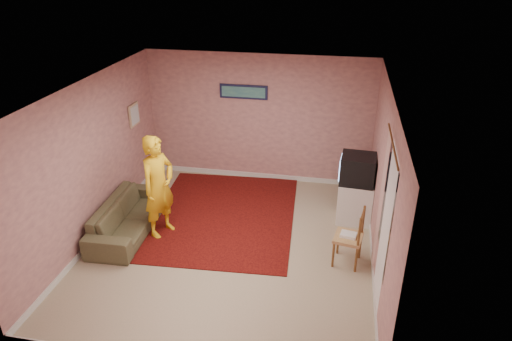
% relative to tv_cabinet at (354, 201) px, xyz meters
% --- Properties ---
extents(ground, '(5.00, 5.00, 0.00)m').
position_rel_tv_cabinet_xyz_m(ground, '(-1.95, -1.17, -0.37)').
color(ground, tan).
rests_on(ground, ground).
extents(wall_back, '(4.50, 0.02, 2.60)m').
position_rel_tv_cabinet_xyz_m(wall_back, '(-1.95, 1.33, 0.93)').
color(wall_back, tan).
rests_on(wall_back, ground).
extents(wall_front, '(4.50, 0.02, 2.60)m').
position_rel_tv_cabinet_xyz_m(wall_front, '(-1.95, -3.67, 0.93)').
color(wall_front, tan).
rests_on(wall_front, ground).
extents(wall_left, '(0.02, 5.00, 2.60)m').
position_rel_tv_cabinet_xyz_m(wall_left, '(-4.20, -1.17, 0.93)').
color(wall_left, tan).
rests_on(wall_left, ground).
extents(wall_right, '(0.02, 5.00, 2.60)m').
position_rel_tv_cabinet_xyz_m(wall_right, '(0.30, -1.17, 0.93)').
color(wall_right, tan).
rests_on(wall_right, ground).
extents(ceiling, '(4.50, 5.00, 0.02)m').
position_rel_tv_cabinet_xyz_m(ceiling, '(-1.95, -1.17, 2.23)').
color(ceiling, white).
rests_on(ceiling, wall_back).
extents(baseboard_back, '(4.50, 0.02, 0.10)m').
position_rel_tv_cabinet_xyz_m(baseboard_back, '(-1.95, 1.32, -0.32)').
color(baseboard_back, silver).
rests_on(baseboard_back, ground).
extents(baseboard_left, '(0.02, 5.00, 0.10)m').
position_rel_tv_cabinet_xyz_m(baseboard_left, '(-4.19, -1.17, -0.32)').
color(baseboard_left, silver).
rests_on(baseboard_left, ground).
extents(baseboard_right, '(0.02, 5.00, 0.10)m').
position_rel_tv_cabinet_xyz_m(baseboard_right, '(0.29, -1.17, -0.32)').
color(baseboard_right, silver).
rests_on(baseboard_right, ground).
extents(window, '(0.01, 1.10, 1.50)m').
position_rel_tv_cabinet_xyz_m(window, '(0.29, -2.07, 1.08)').
color(window, black).
rests_on(window, wall_right).
extents(curtain_sheer, '(0.01, 0.75, 2.10)m').
position_rel_tv_cabinet_xyz_m(curtain_sheer, '(0.28, -2.22, 0.88)').
color(curtain_sheer, white).
rests_on(curtain_sheer, wall_right).
extents(curtain_floral, '(0.01, 0.35, 2.10)m').
position_rel_tv_cabinet_xyz_m(curtain_floral, '(0.26, -1.52, 0.88)').
color(curtain_floral, beige).
rests_on(curtain_floral, wall_right).
extents(curtain_rod, '(0.02, 1.40, 0.02)m').
position_rel_tv_cabinet_xyz_m(curtain_rod, '(0.25, -2.07, 1.95)').
color(curtain_rod, brown).
rests_on(curtain_rod, wall_right).
extents(picture_back, '(0.95, 0.04, 0.28)m').
position_rel_tv_cabinet_xyz_m(picture_back, '(-2.25, 1.29, 1.48)').
color(picture_back, '#131536').
rests_on(picture_back, wall_back).
extents(picture_left, '(0.04, 0.38, 0.42)m').
position_rel_tv_cabinet_xyz_m(picture_left, '(-4.17, 0.43, 1.18)').
color(picture_left, tan).
rests_on(picture_left, wall_left).
extents(area_rug, '(2.70, 3.29, 0.02)m').
position_rel_tv_cabinet_xyz_m(area_rug, '(-2.30, -0.31, -0.37)').
color(area_rug, black).
rests_on(area_rug, ground).
extents(tv_cabinet, '(0.59, 0.53, 0.75)m').
position_rel_tv_cabinet_xyz_m(tv_cabinet, '(0.00, 0.00, 0.00)').
color(tv_cabinet, silver).
rests_on(tv_cabinet, ground).
extents(crt_tv, '(0.61, 0.55, 0.50)m').
position_rel_tv_cabinet_xyz_m(crt_tv, '(-0.01, 0.00, 0.62)').
color(crt_tv, black).
rests_on(crt_tv, tv_cabinet).
extents(chair_a, '(0.46, 0.44, 0.51)m').
position_rel_tv_cabinet_xyz_m(chair_a, '(0.02, 0.57, 0.20)').
color(chair_a, tan).
rests_on(chair_a, ground).
extents(dvd_player, '(0.37, 0.28, 0.06)m').
position_rel_tv_cabinet_xyz_m(dvd_player, '(0.02, 0.57, 0.14)').
color(dvd_player, '#A5A5AA').
rests_on(dvd_player, chair_a).
extents(blue_throw, '(0.37, 0.05, 0.38)m').
position_rel_tv_cabinet_xyz_m(blue_throw, '(0.02, 0.76, 0.39)').
color(blue_throw, '#889EDF').
rests_on(blue_throw, chair_a).
extents(chair_b, '(0.47, 0.49, 0.51)m').
position_rel_tv_cabinet_xyz_m(chair_b, '(-0.10, -1.28, 0.20)').
color(chair_b, tan).
rests_on(chair_b, ground).
extents(game_console, '(0.26, 0.21, 0.05)m').
position_rel_tv_cabinet_xyz_m(game_console, '(-0.10, -1.28, 0.13)').
color(game_console, white).
rests_on(game_console, chair_b).
extents(sofa, '(0.82, 1.96, 0.56)m').
position_rel_tv_cabinet_xyz_m(sofa, '(-3.75, -1.08, -0.09)').
color(sofa, '#4E4B2F').
rests_on(sofa, ground).
extents(person, '(0.64, 0.75, 1.76)m').
position_rel_tv_cabinet_xyz_m(person, '(-3.17, -1.02, 0.50)').
color(person, gold).
rests_on(person, ground).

